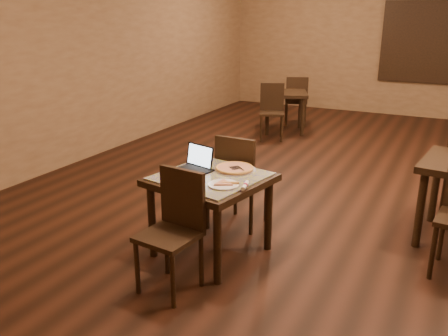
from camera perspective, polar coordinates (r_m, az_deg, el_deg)
The scene contains 18 objects.
ground at distance 6.28m, azimuth 15.65°, elevation -2.42°, with size 10.00×10.00×0.00m, color black.
wall_back at distance 10.87m, azimuth 22.01°, elevation 13.63°, with size 8.00×0.02×3.00m, color olive.
wall_front at distance 1.48m, azimuth -23.28°, elevation -9.54°, with size 8.00×0.02×3.00m, color olive.
wall_left at distance 7.72m, azimuth -14.41°, elevation 12.94°, with size 0.02×10.00×3.00m, color olive.
mural at distance 10.79m, azimuth 24.72°, elevation 13.54°, with size 2.34×0.05×1.64m.
tiled_table at distance 4.25m, azimuth -1.60°, elevation -2.21°, with size 1.08×1.08×0.76m.
chair_main_near at distance 3.80m, azimuth -5.92°, elevation -6.64°, with size 0.47×0.47×0.98m.
chair_main_far at distance 4.80m, azimuth 1.87°, elevation -1.04°, with size 0.44×0.44×0.99m.
laptop at distance 4.38m, azimuth -3.29°, elevation 0.58°, with size 0.36×0.32×0.22m.
plate at distance 3.97m, azimuth -0.07°, elevation -2.03°, with size 0.26×0.26×0.01m, color white.
pizza_slice at distance 3.96m, azimuth -0.07°, elevation -1.84°, with size 0.18×0.18×0.02m, color beige, non-canonical shape.
pizza_pan at distance 4.37m, azimuth 1.27°, elevation -0.16°, with size 0.39×0.39×0.01m, color silver.
pizza_whole at distance 4.36m, azimuth 1.27°, elevation 0.02°, with size 0.35×0.35×0.02m.
spatula at distance 4.34m, azimuth 1.40°, elevation 0.01°, with size 0.10×0.24×0.01m, color silver.
napkin_roll at distance 3.93m, azimuth 2.54°, elevation -2.11°, with size 0.07×0.17×0.04m.
other_table_b at distance 8.90m, azimuth 7.33°, elevation 8.27°, with size 1.03×1.03×0.74m.
other_table_b_chair_near at distance 8.41m, azimuth 5.78°, elevation 7.21°, with size 0.54×0.54×0.96m.
other_table_b_chair_far at distance 9.43m, azimuth 8.68°, elevation 8.31°, with size 0.54×0.54×0.96m.
Camera 1 is at (1.05, -5.80, 2.15)m, focal length 38.00 mm.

